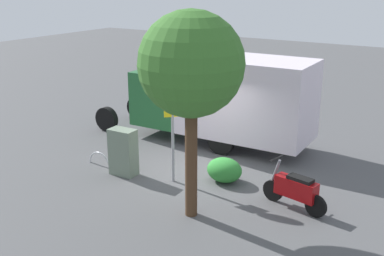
% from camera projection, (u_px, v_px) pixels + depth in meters
% --- Properties ---
extents(ground_plane, '(60.00, 60.00, 0.00)m').
position_uv_depth(ground_plane, '(194.00, 171.00, 14.21)').
color(ground_plane, '#4F4F51').
extents(box_truck_near, '(7.88, 2.38, 3.04)m').
position_uv_depth(box_truck_near, '(221.00, 97.00, 16.13)').
color(box_truck_near, black).
rests_on(box_truck_near, ground).
extents(motorcycle, '(1.79, 0.68, 1.20)m').
position_uv_depth(motorcycle, '(295.00, 190.00, 11.77)').
color(motorcycle, black).
rests_on(motorcycle, ground).
extents(stop_sign, '(0.71, 0.33, 3.15)m').
position_uv_depth(stop_sign, '(172.00, 110.00, 12.88)').
color(stop_sign, '#9E9EA3').
rests_on(stop_sign, ground).
extents(street_tree, '(2.40, 2.40, 4.90)m').
position_uv_depth(street_tree, '(191.00, 66.00, 10.52)').
color(street_tree, '#47301E').
rests_on(street_tree, ground).
extents(utility_cabinet, '(0.79, 0.48, 1.38)m').
position_uv_depth(utility_cabinet, '(123.00, 152.00, 13.80)').
color(utility_cabinet, slate).
rests_on(utility_cabinet, ground).
extents(bike_rack_hoop, '(0.85, 0.05, 0.85)m').
position_uv_depth(bike_rack_hoop, '(100.00, 165.00, 14.69)').
color(bike_rack_hoop, '#B7B7BC').
rests_on(bike_rack_hoop, ground).
extents(shrub_near_sign, '(1.02, 0.84, 0.70)m').
position_uv_depth(shrub_near_sign, '(224.00, 170.00, 13.40)').
color(shrub_near_sign, '#308734').
rests_on(shrub_near_sign, ground).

